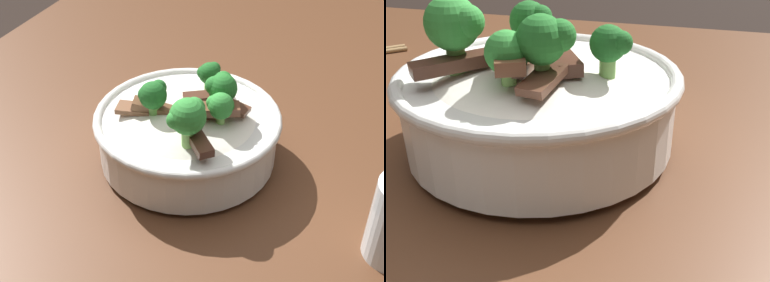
% 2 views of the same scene
% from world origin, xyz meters
% --- Properties ---
extents(dining_table, '(1.44, 0.95, 0.79)m').
position_xyz_m(dining_table, '(0.00, 0.00, 0.68)').
color(dining_table, '#56331E').
rests_on(dining_table, ground).
extents(rice_bowl, '(0.26, 0.26, 0.15)m').
position_xyz_m(rice_bowl, '(-0.05, -0.02, 0.85)').
color(rice_bowl, white).
rests_on(rice_bowl, dining_table).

